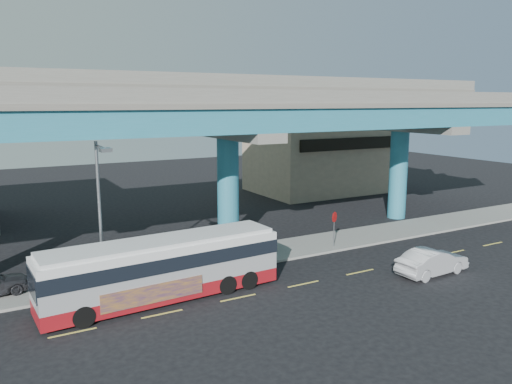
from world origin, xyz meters
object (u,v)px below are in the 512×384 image
sedan (432,262)px  stop_sign (334,222)px  transit_bus (163,266)px  street_lamp (101,196)px

sedan → stop_sign: stop_sign is taller
sedan → stop_sign: bearing=12.2°
transit_bus → stop_sign: transit_bus is taller
sedan → street_lamp: 18.63m
transit_bus → sedan: bearing=-18.7°
street_lamp → sedan: bearing=-19.4°
sedan → stop_sign: 7.10m
transit_bus → sedan: transit_bus is taller
street_lamp → transit_bus: bearing=-40.0°
street_lamp → stop_sign: bearing=2.8°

